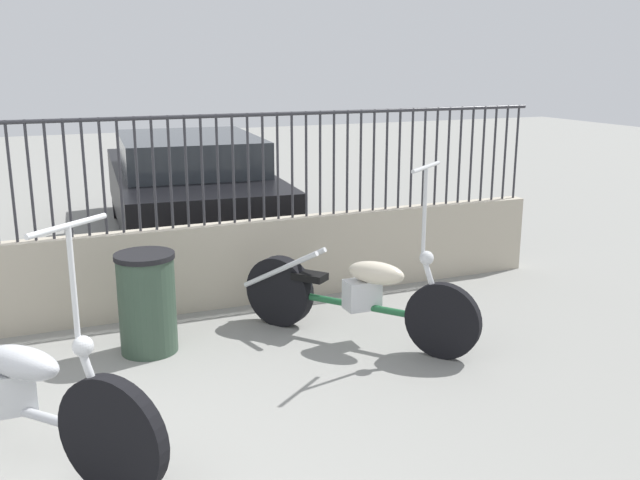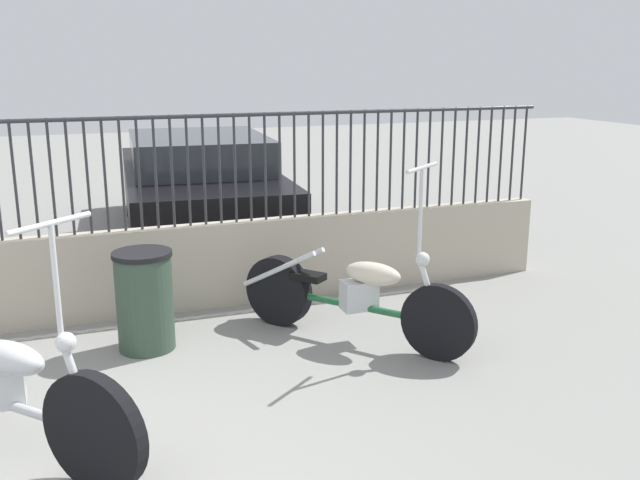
% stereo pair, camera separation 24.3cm
% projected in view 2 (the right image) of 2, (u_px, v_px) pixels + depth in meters
% --- Properties ---
extents(motorcycle_green, '(1.40, 1.73, 1.50)m').
position_uv_depth(motorcycle_green, '(343.00, 294.00, 5.83)').
color(motorcycle_green, black).
rests_on(motorcycle_green, ground_plane).
extents(trash_bin, '(0.47, 0.47, 0.80)m').
position_uv_depth(trash_bin, '(145.00, 300.00, 5.61)').
color(trash_bin, '#334738').
rests_on(trash_bin, ground_plane).
extents(car_black, '(2.18, 4.71, 1.33)m').
position_uv_depth(car_black, '(198.00, 184.00, 9.21)').
color(car_black, black).
rests_on(car_black, ground_plane).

